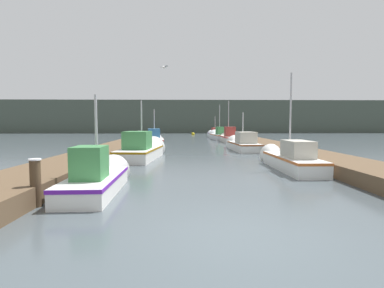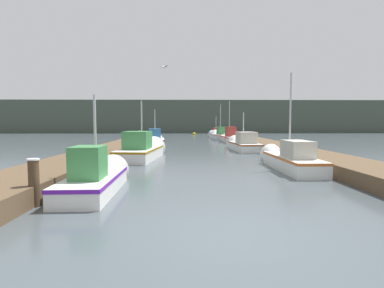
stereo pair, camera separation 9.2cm
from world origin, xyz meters
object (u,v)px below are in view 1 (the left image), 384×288
fishing_boat_2 (143,150)px  fishing_boat_7 (215,134)px  fishing_boat_6 (219,136)px  mooring_piling_2 (36,183)px  fishing_boat_4 (154,140)px  fishing_boat_3 (242,144)px  seagull_lead (164,67)px  mooring_piling_0 (229,135)px  mooring_piling_3 (139,139)px  fishing_boat_0 (99,177)px  fishing_boat_1 (288,159)px  fishing_boat_5 (228,137)px  mooring_piling_1 (142,139)px  channel_buoy (193,134)px

fishing_boat_2 → fishing_boat_7: fishing_boat_2 is taller
fishing_boat_6 → mooring_piling_2: fishing_boat_6 is taller
fishing_boat_4 → fishing_boat_7: 16.58m
fishing_boat_2 → fishing_boat_6: (6.83, 19.45, -0.01)m
fishing_boat_3 → seagull_lead: size_ratio=10.98×
mooring_piling_0 → mooring_piling_3: size_ratio=0.77×
fishing_boat_0 → fishing_boat_4: size_ratio=0.89×
fishing_boat_1 → mooring_piling_0: fishing_boat_1 is taller
fishing_boat_3 → mooring_piling_2: bearing=-121.4°
mooring_piling_0 → mooring_piling_2: bearing=-107.3°
fishing_boat_6 → mooring_piling_3: (-8.20, -11.79, 0.24)m
fishing_boat_3 → mooring_piling_3: 8.76m
fishing_boat_5 → fishing_boat_6: bearing=94.5°
fishing_boat_3 → mooring_piling_0: bearing=81.8°
fishing_boat_5 → fishing_boat_6: 4.84m
mooring_piling_1 → fishing_boat_0: bearing=-86.3°
fishing_boat_0 → fishing_boat_7: (7.08, 33.55, 0.04)m
mooring_piling_2 → seagull_lead: (2.75, 7.41, 4.20)m
fishing_boat_7 → mooring_piling_3: size_ratio=3.77×
fishing_boat_1 → fishing_boat_4: fishing_boat_1 is taller
fishing_boat_7 → mooring_piling_2: (-8.12, -35.38, 0.17)m
fishing_boat_4 → fishing_boat_6: fishing_boat_6 is taller
fishing_boat_3 → fishing_boat_5: 9.83m
fishing_boat_5 → mooring_piling_2: bearing=-109.7°
fishing_boat_1 → mooring_piling_3: size_ratio=4.06×
channel_buoy → seagull_lead: bearing=-93.9°
mooring_piling_1 → fishing_boat_2: bearing=-81.8°
fishing_boat_6 → seagull_lead: bearing=-107.8°
mooring_piling_1 → fishing_boat_4: bearing=14.7°
fishing_boat_7 → fishing_boat_3: bearing=-94.6°
fishing_boat_1 → mooring_piling_1: 16.52m
fishing_boat_5 → fishing_boat_6: fishing_boat_5 is taller
fishing_boat_3 → fishing_boat_2: bearing=-148.4°
fishing_boat_2 → mooring_piling_0: bearing=73.2°
mooring_piling_0 → seagull_lead: (-6.78, -23.10, 4.26)m
fishing_boat_0 → mooring_piling_3: 16.32m
fishing_boat_5 → mooring_piling_1: (-8.69, -4.94, 0.06)m
mooring_piling_2 → mooring_piling_3: 18.11m
fishing_boat_3 → mooring_piling_2: 17.32m
fishing_boat_4 → fishing_boat_7: bearing=59.4°
fishing_boat_3 → fishing_boat_7: size_ratio=1.03×
fishing_boat_7 → channel_buoy: fishing_boat_7 is taller
channel_buoy → mooring_piling_3: bearing=-101.8°
fishing_boat_1 → fishing_boat_7: size_ratio=1.08×
mooring_piling_0 → channel_buoy: mooring_piling_0 is taller
fishing_boat_6 → fishing_boat_2: bearing=-113.8°
mooring_piling_0 → fishing_boat_1: bearing=-92.4°
fishing_boat_1 → fishing_boat_7: (-0.40, 29.31, -0.01)m
fishing_boat_1 → fishing_boat_2: bearing=149.0°
mooring_piling_2 → fishing_boat_7: bearing=77.1°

